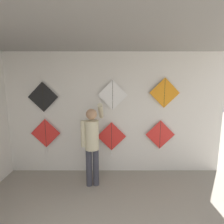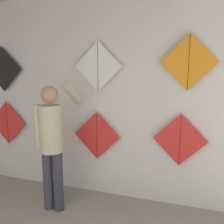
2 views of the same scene
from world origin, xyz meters
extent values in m
cube|color=silver|center=(0.00, 3.34, 1.40)|extent=(5.39, 0.06, 2.80)
cube|color=gray|center=(0.00, 1.66, 2.82)|extent=(5.39, 4.11, 0.04)
cylinder|color=#383842|center=(-0.35, 2.69, 0.39)|extent=(0.13, 0.13, 0.79)
cylinder|color=#383842|center=(-0.21, 2.71, 0.39)|extent=(0.13, 0.13, 0.79)
cylinder|color=beige|center=(-0.28, 2.70, 1.09)|extent=(0.28, 0.28, 0.59)
sphere|color=tan|center=(-0.28, 2.70, 1.51)|extent=(0.21, 0.21, 0.21)
cylinder|color=beige|center=(-0.45, 2.68, 1.12)|extent=(0.10, 0.10, 0.53)
cylinder|color=beige|center=(-0.11, 2.94, 1.53)|extent=(0.10, 0.49, 0.38)
cube|color=red|center=(-1.42, 3.25, 0.96)|extent=(0.68, 0.01, 0.68)
cylinder|color=black|center=(-1.42, 3.25, 0.96)|extent=(0.01, 0.01, 0.65)
sphere|color=white|center=(-1.42, 3.24, 0.57)|extent=(0.04, 0.04, 0.04)
sphere|color=white|center=(-1.42, 3.24, 0.50)|extent=(0.04, 0.04, 0.04)
cube|color=red|center=(0.11, 3.25, 0.88)|extent=(0.68, 0.01, 0.68)
cylinder|color=black|center=(0.11, 3.25, 0.88)|extent=(0.01, 0.01, 0.65)
sphere|color=white|center=(0.11, 3.24, 0.49)|extent=(0.04, 0.04, 0.04)
sphere|color=white|center=(0.11, 3.24, 0.42)|extent=(0.04, 0.04, 0.04)
cube|color=red|center=(1.25, 3.25, 0.93)|extent=(0.68, 0.01, 0.68)
cylinder|color=black|center=(1.25, 3.25, 0.93)|extent=(0.01, 0.01, 0.65)
cube|color=black|center=(-1.43, 3.25, 1.80)|extent=(0.68, 0.01, 0.68)
cylinder|color=black|center=(-1.43, 3.25, 1.80)|extent=(0.01, 0.01, 0.65)
cube|color=white|center=(0.14, 3.25, 1.85)|extent=(0.68, 0.01, 0.68)
cylinder|color=black|center=(0.14, 3.25, 1.85)|extent=(0.01, 0.01, 0.65)
cube|color=orange|center=(1.30, 3.25, 1.90)|extent=(0.68, 0.01, 0.68)
cylinder|color=black|center=(1.30, 3.25, 1.90)|extent=(0.01, 0.01, 0.65)
camera|label=1|loc=(0.13, -0.67, 2.11)|focal=28.00mm
camera|label=2|loc=(1.38, 0.09, 1.85)|focal=40.00mm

